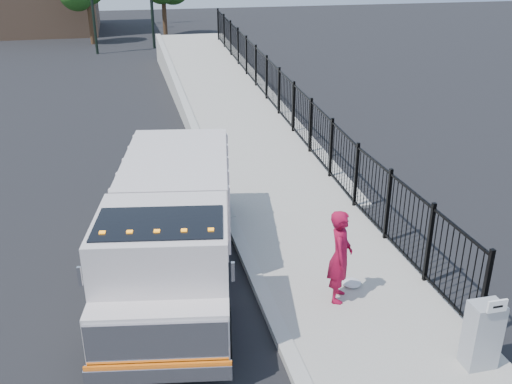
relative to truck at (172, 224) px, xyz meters
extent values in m
plane|color=black|center=(1.72, -1.37, -1.44)|extent=(120.00, 120.00, 0.00)
cube|color=#9E998E|center=(3.65, -3.37, -1.38)|extent=(3.55, 12.00, 0.12)
cube|color=#ADAAA3|center=(1.72, -3.37, -1.36)|extent=(0.30, 12.00, 0.16)
cube|color=#9E998E|center=(3.85, 14.63, -1.44)|extent=(3.95, 24.06, 3.19)
cube|color=black|center=(5.27, 10.63, -0.54)|extent=(0.10, 28.00, 1.80)
cube|color=black|center=(0.07, 0.37, -0.90)|extent=(2.13, 6.76, 0.22)
cube|color=silver|center=(-0.33, -1.86, 0.09)|extent=(2.65, 2.53, 1.97)
cube|color=silver|center=(-0.54, -3.07, -0.41)|extent=(2.40, 1.08, 0.98)
cube|color=silver|center=(-0.60, -3.43, -0.41)|extent=(2.24, 0.47, 0.84)
cube|color=silver|center=(-0.62, -3.50, -0.90)|extent=(2.36, 0.58, 0.28)
cube|color=#DF5A0A|center=(-0.62, -3.50, -0.75)|extent=(2.33, 0.46, 0.06)
cube|color=black|center=(-0.37, -2.10, 0.68)|extent=(2.35, 1.63, 0.84)
cube|color=silver|center=(0.29, 1.63, 0.09)|extent=(3.04, 4.48, 1.67)
cube|color=silver|center=(-1.71, -2.61, 0.53)|extent=(0.07, 0.07, 0.34)
cube|color=silver|center=(0.71, -3.04, 0.53)|extent=(0.07, 0.07, 0.34)
cube|color=orange|center=(-1.30, -2.29, 1.09)|extent=(0.11, 0.09, 0.06)
cube|color=orange|center=(-0.87, -2.36, 1.09)|extent=(0.11, 0.09, 0.06)
cube|color=orange|center=(-0.43, -2.44, 1.09)|extent=(0.11, 0.09, 0.06)
cube|color=orange|center=(0.01, -2.52, 1.09)|extent=(0.11, 0.09, 0.06)
cube|color=orange|center=(0.44, -2.59, 1.09)|extent=(0.11, 0.09, 0.06)
cylinder|color=black|center=(-1.46, -2.36, -0.95)|extent=(0.48, 1.02, 0.98)
cylinder|color=black|center=(0.57, -2.71, -0.95)|extent=(0.48, 1.02, 0.98)
cylinder|color=black|center=(-0.63, 2.39, -0.95)|extent=(0.48, 1.02, 0.98)
cylinder|color=black|center=(1.41, 2.03, -0.95)|extent=(0.48, 1.02, 0.98)
cylinder|color=black|center=(-0.44, 3.46, -0.95)|extent=(0.48, 1.02, 0.98)
cylinder|color=black|center=(1.59, 3.10, -0.95)|extent=(0.48, 1.02, 0.98)
imported|color=maroon|center=(3.18, -1.58, -0.33)|extent=(0.73, 0.86, 1.99)
cube|color=gray|center=(4.82, -4.07, -0.69)|extent=(0.55, 0.40, 1.25)
cube|color=white|center=(4.82, -4.29, 0.04)|extent=(0.35, 0.04, 0.22)
ellipsoid|color=silver|center=(3.65, -1.19, -1.27)|extent=(0.42, 0.42, 0.10)
cylinder|color=#382314|center=(-2.59, 34.46, 0.16)|extent=(0.36, 0.36, 3.20)
cylinder|color=#382314|center=(3.08, 37.54, 0.16)|extent=(0.36, 0.36, 3.20)
cylinder|color=#382314|center=(-3.03, 45.73, 0.16)|extent=(0.36, 0.36, 3.20)
camera|label=1|loc=(-0.76, -10.90, 5.41)|focal=40.00mm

